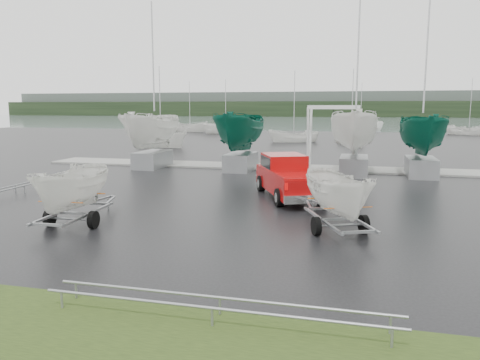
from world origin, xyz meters
TOP-DOWN VIEW (x-y plane):
  - ground_plane at (0.00, 0.00)m, footprint 120.00×120.00m
  - lake at (0.00, 100.00)m, footprint 300.00×300.00m
  - dock at (0.00, 13.00)m, footprint 30.00×3.00m
  - treeline at (0.00, 170.00)m, footprint 300.00×8.00m
  - far_hill at (0.00, 178.00)m, footprint 300.00×6.00m
  - pickup_truck at (3.43, 3.24)m, footprint 3.99×5.89m
  - trailer_hitched at (5.96, -2.51)m, footprint 2.53×3.77m
  - trailer_parked at (-2.82, -3.88)m, footprint 1.82×3.68m
  - boat_hoist at (4.86, 13.00)m, footprint 3.30×2.18m
  - keelboat_0 at (-6.79, 11.00)m, footprint 2.57×3.20m
  - keelboat_1 at (-0.77, 11.20)m, footprint 2.60×3.20m
  - keelboat_2 at (6.26, 11.00)m, footprint 2.76×3.20m
  - keelboat_3 at (10.08, 11.30)m, footprint 2.51×3.20m
  - mast_rack_0 at (-9.00, 1.00)m, footprint 0.56×6.50m
  - mast_rack_2 at (4.00, -9.50)m, footprint 7.00×0.56m
  - moored_boat_0 at (-13.02, 26.48)m, footprint 3.57×3.53m
  - moored_boat_1 at (-13.18, 50.82)m, footprint 4.14×4.15m
  - moored_boat_2 at (5.64, 34.64)m, footprint 2.83×2.87m
  - moored_boat_3 at (21.68, 55.71)m, footprint 3.21×3.18m
  - moored_boat_4 at (-20.11, 53.99)m, footprint 3.38×3.33m
  - moored_boat_5 at (6.59, 65.82)m, footprint 3.40×3.33m
  - moored_boat_6 at (-0.77, 35.81)m, footprint 2.88×2.85m

SIDE VIEW (x-z plane):
  - lake at x=0.00m, z-range -0.01..-0.01m
  - ground_plane at x=0.00m, z-range 0.00..0.00m
  - moored_boat_1 at x=-13.18m, z-range -5.92..5.93m
  - moored_boat_5 at x=6.59m, z-range -5.90..5.91m
  - moored_boat_0 at x=-13.02m, z-range -5.77..5.78m
  - moored_boat_4 at x=-20.11m, z-range -5.75..5.76m
  - moored_boat_3 at x=21.68m, z-range -5.58..5.59m
  - moored_boat_6 at x=-0.77m, z-range -5.46..5.47m
  - moored_boat_2 at x=5.64m, z-range -5.45..5.46m
  - dock at x=0.00m, z-range -0.01..0.11m
  - mast_rack_0 at x=-9.00m, z-range 0.32..0.38m
  - mast_rack_2 at x=4.00m, z-range 0.32..0.38m
  - pickup_truck at x=3.43m, z-range 0.04..1.90m
  - trailer_hitched at x=5.96m, z-range 0.20..4.75m
  - trailer_parked at x=-2.82m, z-range 0.21..4.87m
  - boat_hoist at x=4.86m, z-range 0.61..4.73m
  - treeline at x=0.00m, z-range 0.00..6.00m
  - keelboat_3 at x=10.08m, z-range -1.35..9.33m
  - keelboat_0 at x=-6.79m, z-range -1.28..9.46m
  - keelboat_1 at x=-0.77m, z-range 0.13..8.13m
  - keelboat_2 at x=6.26m, z-range -1.07..9.87m
  - far_hill at x=0.00m, z-range 0.00..10.00m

